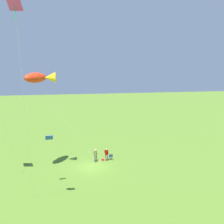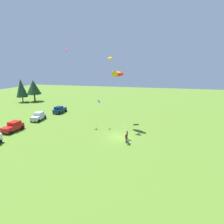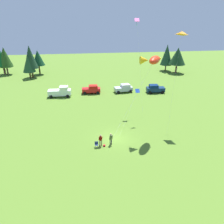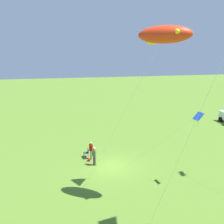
{
  "view_description": "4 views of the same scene",
  "coord_description": "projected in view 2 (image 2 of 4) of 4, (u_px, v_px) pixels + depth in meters",
  "views": [
    {
      "loc": [
        3.08,
        30.48,
        12.54
      ],
      "look_at": [
        -2.58,
        0.16,
        6.86
      ],
      "focal_mm": 42.0,
      "sensor_mm": 36.0,
      "label": 1
    },
    {
      "loc": [
        -29.21,
        -6.13,
        12.48
      ],
      "look_at": [
        -1.56,
        0.94,
        5.05
      ],
      "focal_mm": 28.0,
      "sensor_mm": 36.0,
      "label": 2
    },
    {
      "loc": [
        -4.2,
        -27.84,
        16.82
      ],
      "look_at": [
        -0.38,
        -0.15,
        4.39
      ],
      "focal_mm": 35.0,
      "sensor_mm": 36.0,
      "label": 3
    },
    {
      "loc": [
        21.14,
        -5.07,
        10.16
      ],
      "look_at": [
        -0.51,
        -0.0,
        4.94
      ],
      "focal_mm": 42.0,
      "sensor_mm": 36.0,
      "label": 4
    }
  ],
  "objects": [
    {
      "name": "kite_large_fish",
      "position": [
        117.0,
        74.0,
        34.81
      ],
      "size": [
        8.2,
        4.87,
        11.68
      ],
      "color": "red",
      "rests_on": "ground"
    },
    {
      "name": "ground_plane",
      "position": [
        119.0,
        137.0,
        32.0
      ],
      "size": [
        160.0,
        160.0,
        0.0
      ],
      "primitive_type": "plane",
      "color": "#547A27"
    },
    {
      "name": "kite_delta_orange",
      "position": [
        110.0,
        58.0,
        39.43
      ],
      "size": [
        3.28,
        5.03,
        14.8
      ],
      "color": "orange",
      "rests_on": "ground"
    },
    {
      "name": "folding_chair",
      "position": [
        127.0,
        142.0,
        28.77
      ],
      "size": [
        0.49,
        0.49,
        0.82
      ],
      "rotation": [
        0.0,
        0.0,
        4.73
      ],
      "color": "navy",
      "rests_on": "ground"
    },
    {
      "name": "kite_diamond_rainbow",
      "position": [
        68.0,
        53.0,
        36.62
      ],
      "size": [
        0.91,
        6.58,
        16.35
      ],
      "color": "#DF3C9B",
      "rests_on": "ground"
    },
    {
      "name": "person_spectator",
      "position": [
        126.0,
        137.0,
        29.29
      ],
      "size": [
        0.58,
        0.39,
        1.74
      ],
      "rotation": [
        0.0,
        0.0,
        4.56
      ],
      "color": "brown",
      "rests_on": "ground"
    },
    {
      "name": "car_red_sedan",
      "position": [
        13.0,
        126.0,
        34.7
      ],
      "size": [
        4.25,
        2.3,
        1.89
      ],
      "rotation": [
        0.0,
        0.0,
        -0.03
      ],
      "color": "red",
      "rests_on": "ground"
    },
    {
      "name": "car_silver_compact",
      "position": [
        38.0,
        116.0,
        41.81
      ],
      "size": [
        4.41,
        2.71,
        1.89
      ],
      "rotation": [
        0.0,
        0.0,
        0.14
      ],
      "color": "#B3C0C1",
      "rests_on": "ground"
    },
    {
      "name": "person_kite_flyer",
      "position": [
        127.0,
        134.0,
        30.66
      ],
      "size": [
        0.56,
        0.45,
        1.74
      ],
      "rotation": [
        0.0,
        0.0,
        5.12
      ],
      "color": "#454041",
      "rests_on": "ground"
    },
    {
      "name": "backpack_on_grass",
      "position": [
        128.0,
        141.0,
        29.88
      ],
      "size": [
        0.35,
        0.26,
        0.22
      ],
      "primitive_type": "cube",
      "rotation": [
        0.0,
        0.0,
        6.15
      ],
      "color": "red",
      "rests_on": "ground"
    },
    {
      "name": "car_navy_hatch",
      "position": [
        60.0,
        110.0,
        48.29
      ],
      "size": [
        4.31,
        2.44,
        1.89
      ],
      "rotation": [
        0.0,
        0.0,
        3.07
      ],
      "color": "#0F2A4C",
      "rests_on": "ground"
    },
    {
      "name": "kite_diamond_blue",
      "position": [
        100.0,
        103.0,
        36.07
      ],
      "size": [
        4.18,
        5.18,
        5.77
      ],
      "color": "blue",
      "rests_on": "ground"
    }
  ]
}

